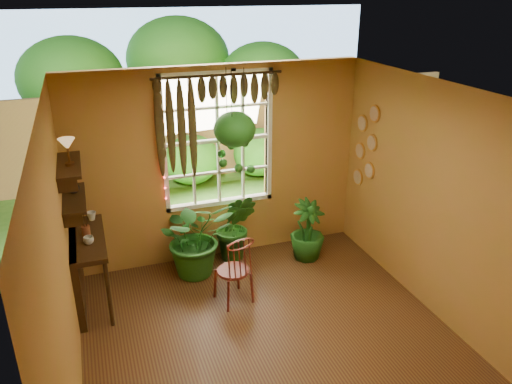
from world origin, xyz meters
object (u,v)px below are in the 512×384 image
(counter_ledge, at_px, (81,264))
(hanging_basket, at_px, (235,133))
(windsor_chair, at_px, (234,279))
(potted_plant_mid, at_px, (236,227))
(potted_plant_left, at_px, (196,237))

(counter_ledge, relative_size, hanging_basket, 0.88)
(hanging_basket, bearing_deg, counter_ledge, -171.07)
(windsor_chair, bearing_deg, hanging_basket, 57.92)
(counter_ledge, bearing_deg, potted_plant_mid, 11.42)
(potted_plant_mid, bearing_deg, windsor_chair, -108.28)
(windsor_chair, relative_size, potted_plant_left, 0.98)
(counter_ledge, relative_size, potted_plant_mid, 1.18)
(windsor_chair, xyz_separation_m, hanging_basket, (0.30, 0.88, 1.58))
(windsor_chair, height_order, potted_plant_left, potted_plant_left)
(potted_plant_left, bearing_deg, potted_plant_mid, 16.40)
(counter_ledge, distance_m, windsor_chair, 1.84)
(potted_plant_left, relative_size, hanging_basket, 0.80)
(potted_plant_left, bearing_deg, counter_ledge, -170.70)
(counter_ledge, bearing_deg, windsor_chair, -17.80)
(counter_ledge, height_order, hanging_basket, hanging_basket)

